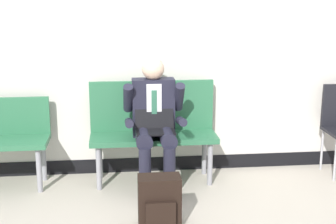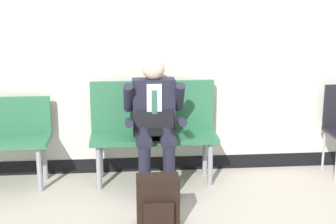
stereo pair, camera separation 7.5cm
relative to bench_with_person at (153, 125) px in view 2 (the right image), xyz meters
name	(u,v)px [view 2 (the right image)]	position (x,y,z in m)	size (l,w,h in m)	color
ground_plane	(182,193)	(0.24, -0.41, -0.56)	(18.00, 18.00, 0.00)	#B2A899
station_wall	(175,45)	(0.24, 0.27, 0.75)	(5.15, 0.14, 2.63)	beige
bench_with_person	(153,125)	(0.00, 0.00, 0.00)	(1.22, 0.42, 0.97)	#2D6B47
person_seated	(155,121)	(0.00, -0.21, 0.10)	(0.57, 0.70, 1.23)	#1E1E2D
backpack	(158,202)	(-0.03, -1.03, -0.35)	(0.33, 0.23, 0.41)	black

